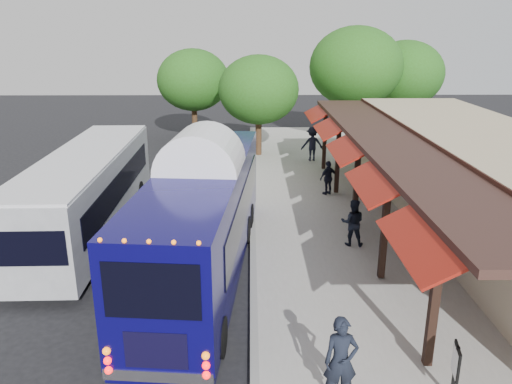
% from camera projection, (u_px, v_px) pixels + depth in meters
% --- Properties ---
extents(ground, '(90.00, 90.00, 0.00)m').
position_uv_depth(ground, '(252.00, 284.00, 14.64)').
color(ground, black).
rests_on(ground, ground).
extents(sidewalk, '(10.00, 40.00, 0.15)m').
position_uv_depth(sidewalk, '(386.00, 229.00, 18.47)').
color(sidewalk, '#9E9B93').
rests_on(sidewalk, ground).
extents(curb, '(0.20, 40.00, 0.16)m').
position_uv_depth(curb, '(253.00, 230.00, 18.42)').
color(curb, gray).
rests_on(curb, ground).
extents(station_shelter, '(8.15, 20.00, 3.60)m').
position_uv_depth(station_shelter, '(484.00, 183.00, 17.96)').
color(station_shelter, tan).
rests_on(station_shelter, ground).
extents(coach_bus, '(3.29, 11.25, 3.55)m').
position_uv_depth(coach_bus, '(203.00, 213.00, 14.90)').
color(coach_bus, '#0A064D').
rests_on(coach_bus, ground).
extents(city_bus, '(2.65, 11.11, 2.97)m').
position_uv_depth(city_bus, '(88.00, 189.00, 17.94)').
color(city_bus, gray).
rests_on(city_bus, ground).
extents(ped_a, '(0.67, 0.45, 1.82)m').
position_uv_depth(ped_a, '(341.00, 361.00, 9.57)').
color(ped_a, black).
rests_on(ped_a, sidewalk).
extents(ped_b, '(0.87, 0.73, 1.61)m').
position_uv_depth(ped_b, '(353.00, 222.00, 16.73)').
color(ped_b, black).
rests_on(ped_b, sidewalk).
extents(ped_c, '(0.96, 0.78, 1.52)m').
position_uv_depth(ped_c, '(328.00, 178.00, 21.96)').
color(ped_c, black).
rests_on(ped_c, sidewalk).
extents(ped_d, '(1.27, 0.78, 1.90)m').
position_uv_depth(ped_d, '(312.00, 144.00, 27.64)').
color(ped_d, black).
rests_on(ped_d, sidewalk).
extents(sign_board, '(0.16, 0.54, 1.20)m').
position_uv_depth(sign_board, '(456.00, 364.00, 9.63)').
color(sign_board, black).
rests_on(sign_board, sidewalk).
extents(tree_left, '(4.57, 4.57, 5.85)m').
position_uv_depth(tree_left, '(259.00, 90.00, 28.14)').
color(tree_left, '#382314').
rests_on(tree_left, ground).
extents(tree_mid, '(5.79, 5.79, 7.42)m').
position_uv_depth(tree_mid, '(356.00, 67.00, 30.96)').
color(tree_mid, '#382314').
rests_on(tree_mid, ground).
extents(tree_right, '(5.10, 5.10, 6.53)m').
position_uv_depth(tree_right, '(405.00, 74.00, 32.86)').
color(tree_right, '#382314').
rests_on(tree_right, ground).
extents(tree_far, '(4.70, 4.70, 6.02)m').
position_uv_depth(tree_far, '(193.00, 80.00, 32.46)').
color(tree_far, '#382314').
rests_on(tree_far, ground).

